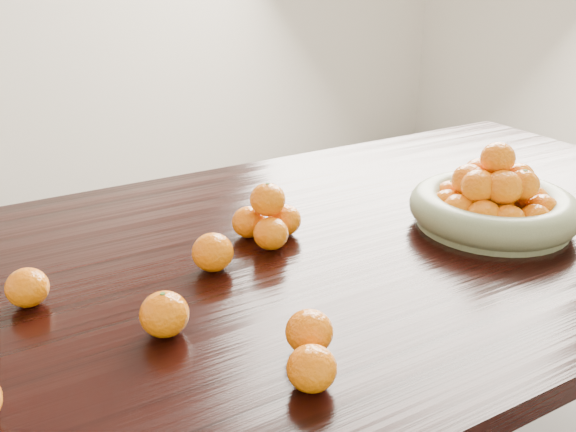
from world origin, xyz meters
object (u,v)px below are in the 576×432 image
orange_pyramid (268,218)px  dining_table (303,291)px  loose_orange_0 (164,314)px  fruit_bowl (494,203)px

orange_pyramid → dining_table: bearing=-60.1°
loose_orange_0 → orange_pyramid: bearing=36.5°
orange_pyramid → loose_orange_0: bearing=-143.5°
fruit_bowl → loose_orange_0: bearing=-176.4°
dining_table → loose_orange_0: (-0.32, -0.14, 0.12)m
dining_table → loose_orange_0: loose_orange_0 is taller
dining_table → orange_pyramid: size_ratio=15.26×
fruit_bowl → orange_pyramid: fruit_bowl is taller
dining_table → orange_pyramid: orange_pyramid is taller
fruit_bowl → orange_pyramid: bearing=158.5°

